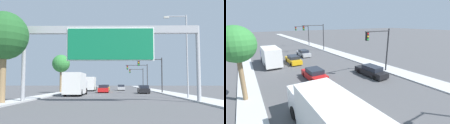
# 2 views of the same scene
# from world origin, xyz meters

# --- Properties ---
(sidewalk_right) EXTENTS (3.00, 120.00, 0.15)m
(sidewalk_right) POSITION_xyz_m (9.50, 60.00, 0.07)
(sidewalk_right) COLOR #BBBBBB
(sidewalk_right) RESTS_ON ground
(median_strip_left) EXTENTS (2.00, 120.00, 0.15)m
(median_strip_left) POSITION_xyz_m (-9.00, 60.00, 0.07)
(median_strip_left) COLOR #BBBBBB
(median_strip_left) RESTS_ON ground
(car_near_left) EXTENTS (1.72, 4.78, 1.41)m
(car_near_left) POSITION_xyz_m (5.25, 37.73, 0.67)
(car_near_left) COLOR black
(car_near_left) RESTS_ON ground
(car_mid_right) EXTENTS (1.70, 4.70, 1.36)m
(car_mid_right) POSITION_xyz_m (1.75, 54.26, 0.65)
(car_mid_right) COLOR #A5A8AD
(car_mid_right) RESTS_ON ground
(car_near_center) EXTENTS (1.71, 4.78, 1.41)m
(car_near_center) POSITION_xyz_m (-1.75, 49.66, 0.67)
(car_near_center) COLOR gold
(car_near_center) RESTS_ON ground
(car_near_right) EXTENTS (1.87, 4.35, 1.43)m
(car_near_right) POSITION_xyz_m (-1.75, 40.61, 0.68)
(car_near_right) COLOR red
(car_near_right) RESTS_ON ground
(truck_box_primary) EXTENTS (2.43, 8.61, 3.19)m
(truck_box_primary) POSITION_xyz_m (-5.25, 30.62, 1.63)
(truck_box_primary) COLOR white
(truck_box_primary) RESTS_ON ground
(truck_box_secondary) EXTENTS (2.42, 7.45, 3.07)m
(truck_box_secondary) POSITION_xyz_m (-5.25, 50.45, 1.56)
(truck_box_secondary) COLOR navy
(truck_box_secondary) RESTS_ON ground
(traffic_light_near_intersection) EXTENTS (4.47, 0.32, 6.16)m
(traffic_light_near_intersection) POSITION_xyz_m (7.09, 38.00, 4.17)
(traffic_light_near_intersection) COLOR #2D2D30
(traffic_light_near_intersection) RESTS_ON ground
(traffic_light_mid_block) EXTENTS (5.58, 0.32, 6.55)m
(traffic_light_mid_block) POSITION_xyz_m (6.74, 58.00, 4.49)
(traffic_light_mid_block) COLOR #2D2D30
(traffic_light_mid_block) RESTS_ON ground
(traffic_light_far_intersection) EXTENTS (4.27, 0.32, 6.04)m
(traffic_light_far_intersection) POSITION_xyz_m (7.14, 68.00, 4.08)
(traffic_light_far_intersection) COLOR #2D2D30
(traffic_light_far_intersection) RESTS_ON ground
(palm_tree_background) EXTENTS (3.14, 3.14, 6.82)m
(palm_tree_background) POSITION_xyz_m (-9.29, 39.00, 5.18)
(palm_tree_background) COLOR #8C704C
(palm_tree_background) RESTS_ON ground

